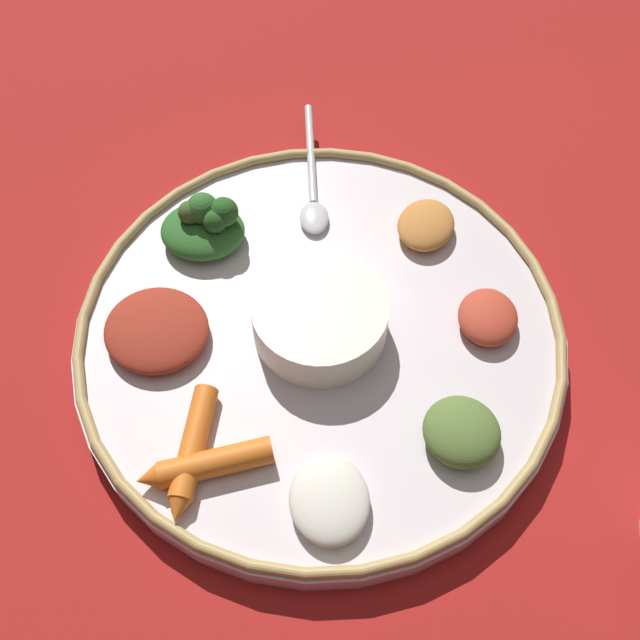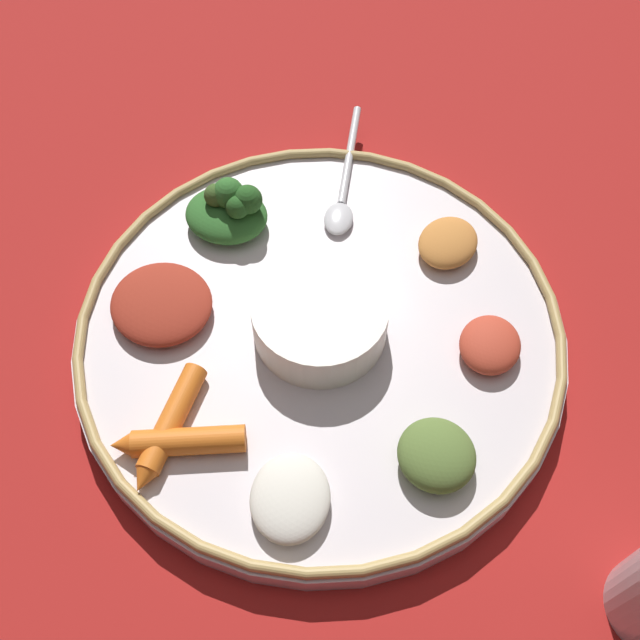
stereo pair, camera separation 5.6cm
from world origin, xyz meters
name	(u,v)px [view 2 (the right image)]	position (x,y,z in m)	size (l,w,h in m)	color
ground_plane	(320,344)	(0.00, 0.00, 0.00)	(2.40, 2.40, 0.00)	maroon
platter	(320,337)	(0.00, 0.00, 0.01)	(0.37, 0.37, 0.02)	silver
platter_rim	(320,328)	(0.00, 0.00, 0.02)	(0.37, 0.37, 0.01)	tan
center_bowl	(320,317)	(0.00, 0.00, 0.04)	(0.10, 0.10, 0.04)	silver
spoon	(344,190)	(0.11, 0.09, 0.03)	(0.12, 0.11, 0.01)	silver
greens_pile	(229,210)	(0.01, 0.13, 0.04)	(0.09, 0.09, 0.04)	#2D6628
carrot_near_spoon	(169,426)	(-0.13, 0.01, 0.03)	(0.09, 0.06, 0.02)	orange
carrot_outer	(180,442)	(-0.13, -0.01, 0.03)	(0.08, 0.07, 0.02)	orange
mound_rice_white	(290,498)	(-0.10, -0.09, 0.03)	(0.06, 0.05, 0.02)	silver
mound_collards	(437,455)	(-0.01, -0.13, 0.03)	(0.05, 0.05, 0.03)	#567033
mound_squash	(448,243)	(0.13, -0.01, 0.03)	(0.05, 0.05, 0.02)	#C67A38
mound_berbere_red	(490,345)	(0.08, -0.10, 0.03)	(0.05, 0.05, 0.02)	#B73D28
mound_beet	(161,304)	(-0.08, 0.09, 0.03)	(0.08, 0.08, 0.02)	maroon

